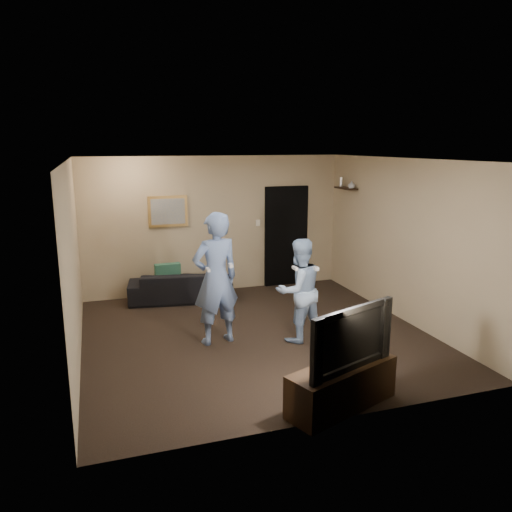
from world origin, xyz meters
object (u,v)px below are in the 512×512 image
object	(u,v)px
sofa	(181,286)
wii_player_left	(216,279)
television	(344,336)
tv_console	(342,386)
wii_player_right	(299,290)

from	to	relation	value
sofa	wii_player_left	xyz separation A→B (m)	(0.15, -2.13, 0.68)
television	tv_console	bearing A→B (deg)	159.36
tv_console	wii_player_right	xyz separation A→B (m)	(0.31, 1.94, 0.51)
television	sofa	bearing A→B (deg)	82.35
sofa	television	size ratio (longest dim) A/B	1.55
sofa	wii_player_left	world-z (taller)	wii_player_left
tv_console	wii_player_right	size ratio (longest dim) A/B	0.88
wii_player_left	wii_player_right	world-z (taller)	wii_player_left
television	wii_player_right	distance (m)	1.96
tv_console	television	world-z (taller)	television
sofa	wii_player_left	size ratio (longest dim) A/B	0.98
wii_player_left	sofa	bearing A→B (deg)	94.14
tv_console	wii_player_right	bearing A→B (deg)	60.40
sofa	tv_console	bearing A→B (deg)	111.77
sofa	tv_console	world-z (taller)	sofa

